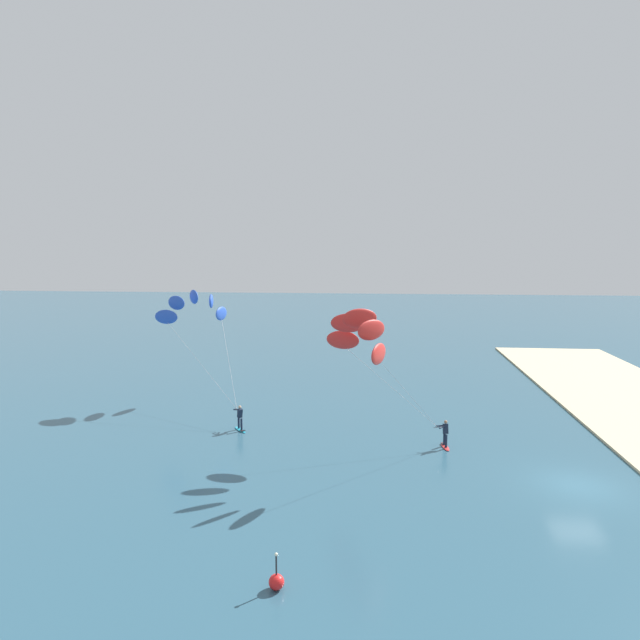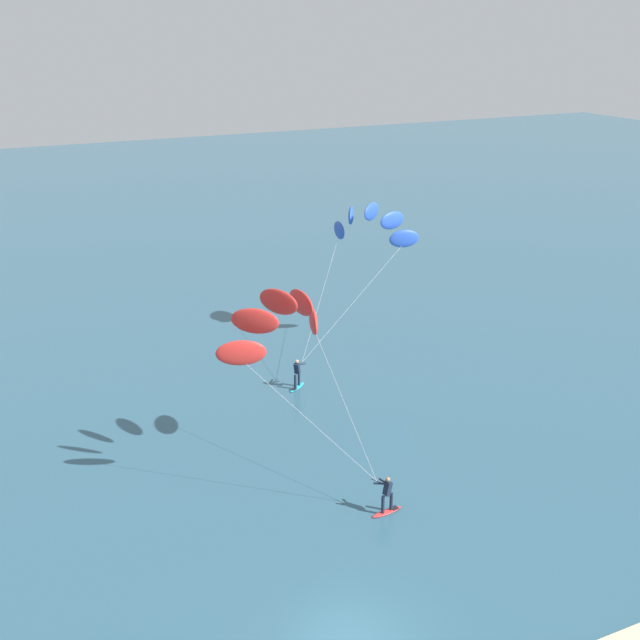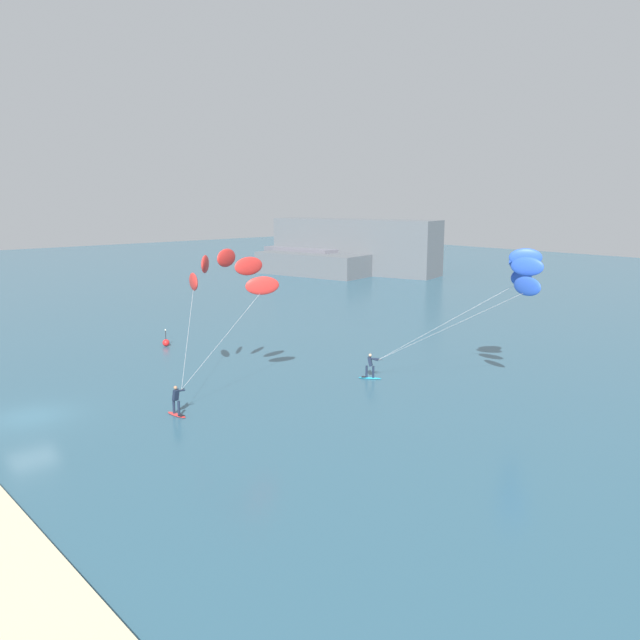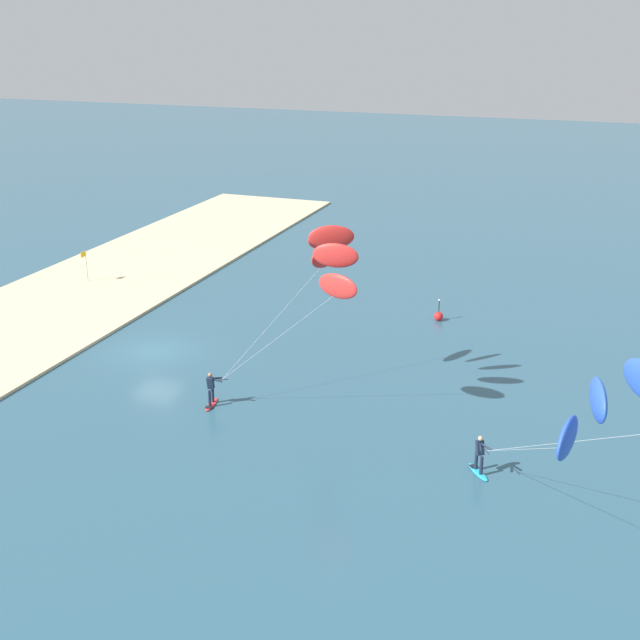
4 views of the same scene
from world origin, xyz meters
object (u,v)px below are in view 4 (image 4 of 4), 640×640
Objects in this scene: beach_flag at (85,260)px; marker_buoy at (439,316)px; kitesurfer_nearshore at (327,259)px; kitesurfer_mid_water at (633,408)px.

marker_buoy is at bearing 92.37° from beach_flag.
marker_buoy is at bearing 168.44° from kitesurfer_nearshore.
kitesurfer_mid_water reaches higher than beach_flag.
beach_flag is (-23.61, -35.28, -5.46)m from kitesurfer_mid_water.
beach_flag is at bearing -123.79° from kitesurfer_mid_water.
marker_buoy is (-24.63, -10.69, -6.86)m from kitesurfer_mid_water.
kitesurfer_mid_water reaches higher than marker_buoy.
kitesurfer_nearshore reaches higher than beach_flag.
beach_flag is (-11.90, -21.96, -5.38)m from kitesurfer_nearshore.
beach_flag is at bearing -118.45° from kitesurfer_nearshore.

